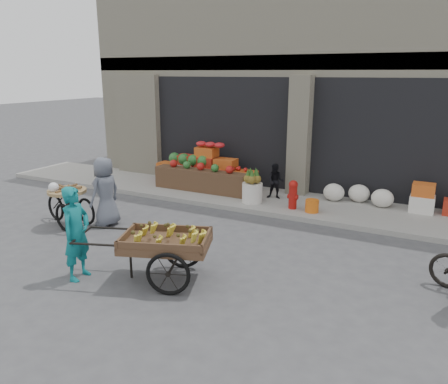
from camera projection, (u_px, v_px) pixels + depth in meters
The scene contains 13 objects.
ground at pixel (209, 265), 7.85m from camera, with size 80.00×80.00×0.00m, color #424244.
sidewalk at pixel (286, 203), 11.34m from camera, with size 18.00×2.20×0.12m, color gray.
building at pixel (332, 71), 13.83m from camera, with size 14.00×6.45×7.00m.
fruit_display at pixel (208, 169), 12.52m from camera, with size 3.10×1.12×1.24m.
pineapple_bin at pixel (252, 193), 11.16m from camera, with size 0.52×0.52×0.50m, color silver.
fire_hydrant at pixel (293, 193), 10.60m from camera, with size 0.22×0.22×0.71m.
orange_bucket at pixel (312, 206), 10.40m from camera, with size 0.32×0.32×0.30m, color orange.
right_bay_goods at pixel (397, 197), 10.60m from camera, with size 3.35×0.60×0.70m.
seated_person at pixel (276, 181), 11.44m from camera, with size 0.45×0.35×0.93m, color black.
banana_cart at pixel (163, 239), 7.10m from camera, with size 2.56×1.67×1.00m.
vendor_woman at pixel (76, 233), 7.17m from camera, with size 0.58×0.38×1.58m, color #0F7177.
tricycle_cart at pixel (68, 201), 9.74m from camera, with size 1.46×1.00×0.95m.
vendor_grey at pixel (105, 192), 9.70m from camera, with size 0.76×0.50×1.56m, color slate.
Camera 1 is at (3.55, -6.29, 3.35)m, focal length 35.00 mm.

